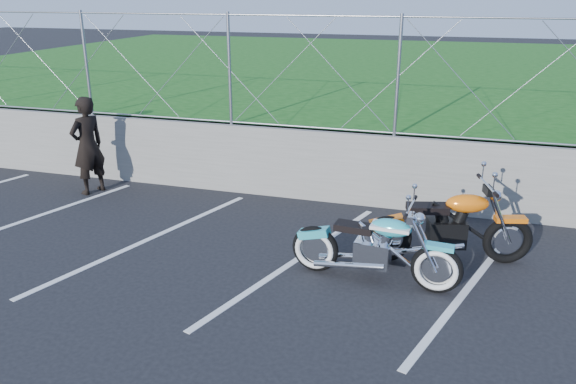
% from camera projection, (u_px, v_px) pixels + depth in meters
% --- Properties ---
extents(ground, '(90.00, 90.00, 0.00)m').
position_uv_depth(ground, '(276.00, 293.00, 7.16)').
color(ground, black).
rests_on(ground, ground).
extents(retaining_wall, '(30.00, 0.22, 1.30)m').
position_uv_depth(retaining_wall, '(336.00, 167.00, 10.09)').
color(retaining_wall, slate).
rests_on(retaining_wall, ground).
extents(grass_field, '(30.00, 20.00, 1.30)m').
position_uv_depth(grass_field, '(398.00, 84.00, 19.10)').
color(grass_field, '#195115').
rests_on(grass_field, ground).
extents(chain_link_fence, '(28.00, 0.03, 2.00)m').
position_uv_depth(chain_link_fence, '(339.00, 74.00, 9.54)').
color(chain_link_fence, gray).
rests_on(chain_link_fence, retaining_wall).
extents(parking_lines, '(18.29, 4.31, 0.01)m').
position_uv_depth(parking_lines, '(381.00, 270.00, 7.73)').
color(parking_lines, silver).
rests_on(parking_lines, ground).
extents(cruiser_turquoise, '(2.28, 0.72, 1.13)m').
position_uv_depth(cruiser_turquoise, '(376.00, 250.00, 7.30)').
color(cruiser_turquoise, black).
rests_on(cruiser_turquoise, ground).
extents(naked_orange, '(2.32, 0.87, 1.18)m').
position_uv_depth(naked_orange, '(450.00, 229.00, 7.82)').
color(naked_orange, black).
rests_on(naked_orange, ground).
extents(person_standing, '(0.64, 0.78, 1.84)m').
position_uv_depth(person_standing, '(88.00, 146.00, 10.45)').
color(person_standing, black).
rests_on(person_standing, ground).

